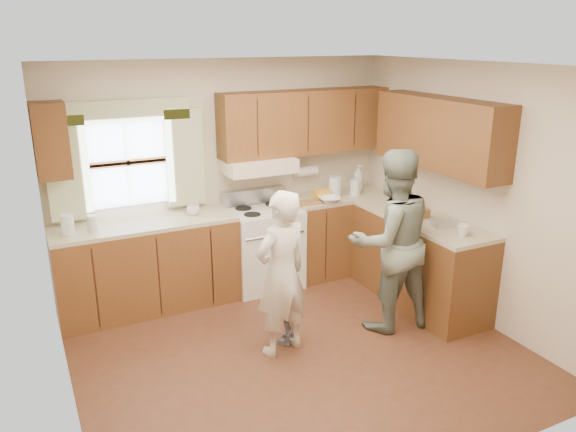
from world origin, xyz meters
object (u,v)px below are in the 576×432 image
child (289,303)px  woman_left (281,274)px  stove (263,246)px  woman_right (391,241)px

child → woman_left: bearing=4.2°
stove → woman_left: 1.46m
woman_left → woman_right: size_ratio=0.86×
stove → child: bearing=-103.5°
woman_left → child: size_ratio=1.90×
woman_right → child: woman_right is taller
stove → child: (-0.30, -1.27, -0.07)m
stove → child: stove is taller
stove → woman_right: bearing=-63.4°
stove → woman_right: woman_right is taller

